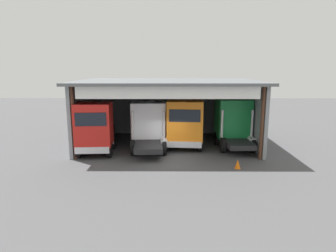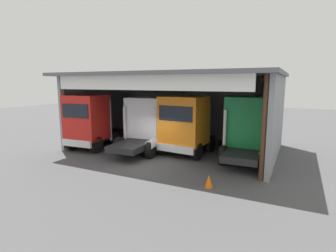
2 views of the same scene
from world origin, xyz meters
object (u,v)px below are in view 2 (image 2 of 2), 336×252
truck_red_center_right_bay (89,122)px  truck_green_center_bay (248,128)px  traffic_cone (209,181)px  tool_cart (135,129)px  oil_drum (134,128)px  truck_orange_left_bay (185,125)px  truck_white_yard_outside (147,123)px

truck_red_center_right_bay → truck_green_center_bay: size_ratio=1.05×
traffic_cone → tool_cart: bearing=137.7°
oil_drum → traffic_cone: oil_drum is taller
truck_orange_left_bay → tool_cart: 8.00m
truck_red_center_right_bay → truck_orange_left_bay: bearing=-170.0°
truck_green_center_bay → oil_drum: size_ratio=4.82×
truck_white_yard_outside → tool_cart: truck_white_yard_outside is taller
truck_white_yard_outside → truck_orange_left_bay: size_ratio=1.19×
truck_red_center_right_bay → tool_cart: bearing=-91.7°
truck_red_center_right_bay → oil_drum: 6.15m
truck_white_yard_outside → oil_drum: truck_white_yard_outside is taller
truck_white_yard_outside → truck_orange_left_bay: bearing=-2.8°
truck_red_center_right_bay → tool_cart: (-0.20, 5.85, -1.40)m
truck_red_center_right_bay → truck_white_yard_outside: 3.97m
truck_red_center_right_bay → tool_cart: size_ratio=4.80×
truck_green_center_bay → tool_cart: truck_green_center_bay is taller
traffic_cone → truck_green_center_bay: bearing=81.6°
truck_green_center_bay → tool_cart: 11.14m
truck_white_yard_outside → truck_green_center_bay: (6.48, 0.51, 0.10)m
truck_white_yard_outside → tool_cart: size_ratio=5.20×
truck_white_yard_outside → truck_red_center_right_bay: bearing=-161.6°
truck_green_center_bay → traffic_cone: 5.26m
truck_orange_left_bay → tool_cart: size_ratio=4.36×
truck_red_center_right_bay → oil_drum: size_ratio=5.06×
oil_drum → truck_red_center_right_bay: bearing=-86.3°
truck_green_center_bay → tool_cart: (-10.35, 3.84, -1.45)m
oil_drum → tool_cart: tool_cart is taller
truck_red_center_right_bay → oil_drum: truck_red_center_right_bay is taller
traffic_cone → truck_red_center_right_bay: bearing=162.8°
truck_white_yard_outside → truck_orange_left_bay: 2.72m
truck_green_center_bay → traffic_cone: bearing=-100.7°
tool_cart → truck_orange_left_bay: bearing=-33.1°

